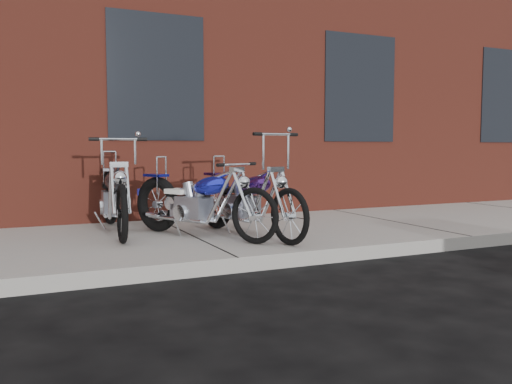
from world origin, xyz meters
name	(u,v)px	position (x,y,z in m)	size (l,w,h in m)	color
ground	(238,273)	(0.00, 0.00, 0.00)	(120.00, 120.00, 0.00)	black
sidewalk	(190,241)	(0.00, 1.50, 0.07)	(22.00, 3.00, 0.15)	gray
building_brick	(100,22)	(0.00, 8.00, 4.00)	(22.00, 10.00, 8.00)	maroon
chopper_purple	(247,203)	(0.60, 1.17, 0.54)	(0.64, 2.14, 1.21)	black
chopper_blue	(199,204)	(0.05, 1.31, 0.54)	(1.15, 1.92, 0.93)	black
chopper_third	(115,199)	(-0.78, 2.09, 0.56)	(0.56, 2.29, 1.16)	black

